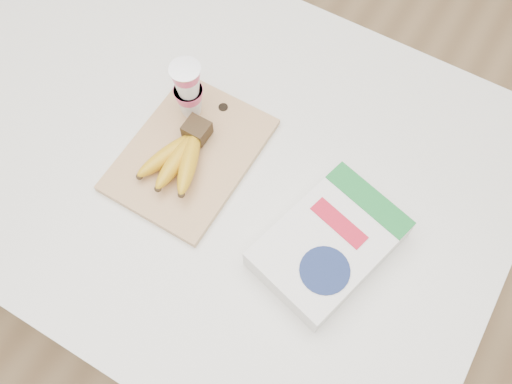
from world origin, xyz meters
TOP-DOWN VIEW (x-y plane):
  - room at (0.00, 0.00)m, footprint 4.00×4.00m
  - table at (0.00, 0.00)m, footprint 1.36×0.91m
  - cutting_board at (0.05, -0.03)m, footprint 0.24×0.32m
  - bananas at (0.04, -0.05)m, footprint 0.13×0.17m
  - yogurt_stack at (-0.00, 0.06)m, footprint 0.06×0.06m
  - cereal_box at (0.37, -0.06)m, footprint 0.24×0.30m

SIDE VIEW (x-z plane):
  - table at x=0.00m, z-range 0.00..1.02m
  - cutting_board at x=0.05m, z-range 1.02..1.04m
  - cereal_box at x=0.37m, z-range 1.02..1.08m
  - bananas at x=0.04m, z-range 1.03..1.09m
  - yogurt_stack at x=0.00m, z-range 1.04..1.18m
  - room at x=0.00m, z-range -0.65..3.35m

